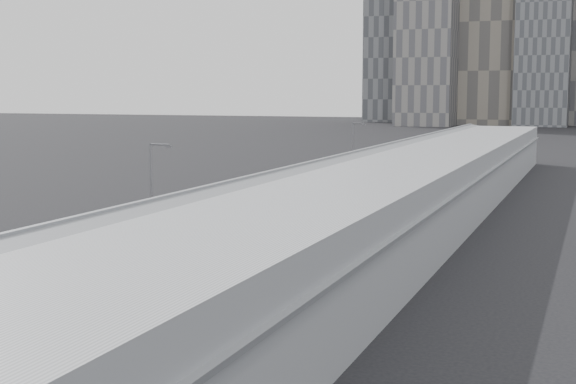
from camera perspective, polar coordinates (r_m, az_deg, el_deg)
The scene contains 16 objects.
sidewalk at distance 75.94m, azimuth 5.22°, elevation -2.68°, with size 10.00×170.00×0.12m, color gray.
lane_line at distance 79.44m, azimuth -2.08°, elevation -2.26°, with size 0.12×160.00×0.02m, color gold.
depot at distance 74.44m, azimuth 8.20°, elevation -0.23°, with size 12.45×160.40×7.20m.
bus_1 at distance 45.86m, azimuth -15.49°, elevation -7.32°, with size 3.42×13.69×3.97m.
bus_2 at distance 60.83m, azimuth -6.43°, elevation -3.66°, with size 3.29×13.05×3.78m.
bus_3 at distance 69.78m, azimuth -1.64°, elevation -2.26°, with size 2.89×12.73×3.70m.
bus_4 at distance 84.15m, azimuth 2.05°, elevation -0.67°, with size 2.87×12.69×3.69m.
bus_5 at distance 97.70m, azimuth 4.59°, elevation 0.43°, with size 3.26×13.30×3.86m.
bus_6 at distance 109.46m, azimuth 6.64°, elevation 1.14°, with size 3.02×13.62×3.97m.
tree_1 at distance 53.19m, azimuth -5.70°, elevation -2.92°, with size 2.06×2.06×4.73m.
tree_2 at distance 80.08m, azimuth 3.90°, elevation -0.07°, with size 1.75×1.75×3.85m.
tree_3 at distance 99.95m, azimuth 7.51°, elevation 1.73°, with size 1.63×1.63×4.55m.
street_lamp_near at distance 66.84m, azimuth -9.56°, elevation 0.28°, with size 2.04×0.22×8.79m.
street_lamp_far at distance 120.83m, azimuth 4.72°, elevation 3.26°, with size 2.04×0.22×8.46m.
shipping_container at distance 133.92m, azimuth 5.55°, elevation 2.08°, with size 2.28×5.59×2.62m, color #16471F.
suv at distance 153.18m, azimuth 8.36°, elevation 2.44°, with size 2.42×5.26×1.46m, color black.
Camera 1 is at (29.58, -16.97, 12.86)m, focal length 50.00 mm.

